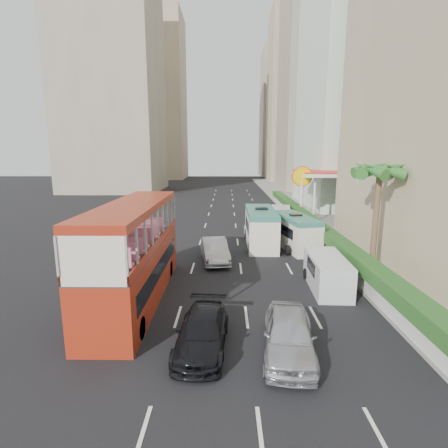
{
  "coord_description": "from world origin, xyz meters",
  "views": [
    {
      "loc": [
        -1.31,
        -17.07,
        7.47
      ],
      "look_at": [
        -1.5,
        4.0,
        3.2
      ],
      "focal_mm": 28.0,
      "sensor_mm": 36.0,
      "label": 1
    }
  ],
  "objects_px": {
    "car_silver_lane_b": "(288,354)",
    "van_asset": "(258,238)",
    "palm_tree": "(376,221)",
    "double_decker_bus": "(135,252)",
    "minibus_near": "(261,228)",
    "panel_van_far": "(280,217)",
    "panel_van_near": "(327,273)",
    "minibus_far": "(295,232)",
    "shell_station": "(325,195)",
    "car_black": "(202,348)",
    "car_silver_lane_a": "(215,261)"
  },
  "relations": [
    {
      "from": "palm_tree",
      "to": "double_decker_bus",
      "type": "bearing_deg",
      "value": -163.84
    },
    {
      "from": "van_asset",
      "to": "panel_van_far",
      "type": "height_order",
      "value": "panel_van_far"
    },
    {
      "from": "minibus_near",
      "to": "car_silver_lane_b",
      "type": "bearing_deg",
      "value": -91.23
    },
    {
      "from": "double_decker_bus",
      "to": "van_asset",
      "type": "bearing_deg",
      "value": 60.73
    },
    {
      "from": "car_silver_lane_b",
      "to": "shell_station",
      "type": "distance_m",
      "value": 29.57
    },
    {
      "from": "panel_van_near",
      "to": "shell_station",
      "type": "xyz_separation_m",
      "value": [
        5.7,
        21.42,
        1.84
      ]
    },
    {
      "from": "double_decker_bus",
      "to": "minibus_far",
      "type": "distance_m",
      "value": 14.35
    },
    {
      "from": "minibus_far",
      "to": "shell_station",
      "type": "bearing_deg",
      "value": 53.71
    },
    {
      "from": "car_silver_lane_a",
      "to": "panel_van_far",
      "type": "relative_size",
      "value": 0.98
    },
    {
      "from": "van_asset",
      "to": "car_silver_lane_b",
      "type": "bearing_deg",
      "value": -94.89
    },
    {
      "from": "car_silver_lane_a",
      "to": "car_silver_lane_b",
      "type": "height_order",
      "value": "car_silver_lane_b"
    },
    {
      "from": "car_black",
      "to": "minibus_far",
      "type": "height_order",
      "value": "minibus_far"
    },
    {
      "from": "van_asset",
      "to": "shell_station",
      "type": "distance_m",
      "value": 13.19
    },
    {
      "from": "double_decker_bus",
      "to": "panel_van_near",
      "type": "xyz_separation_m",
      "value": [
        10.3,
        1.58,
        -1.62
      ]
    },
    {
      "from": "panel_van_far",
      "to": "double_decker_bus",
      "type": "bearing_deg",
      "value": -110.05
    },
    {
      "from": "minibus_near",
      "to": "panel_van_far",
      "type": "bearing_deg",
      "value": 70.42
    },
    {
      "from": "double_decker_bus",
      "to": "minibus_far",
      "type": "bearing_deg",
      "value": 44.99
    },
    {
      "from": "palm_tree",
      "to": "shell_station",
      "type": "bearing_deg",
      "value": 83.4
    },
    {
      "from": "van_asset",
      "to": "shell_station",
      "type": "xyz_separation_m",
      "value": [
        8.53,
        9.68,
        2.75
      ]
    },
    {
      "from": "minibus_far",
      "to": "minibus_near",
      "type": "bearing_deg",
      "value": 149.93
    },
    {
      "from": "minibus_near",
      "to": "palm_tree",
      "type": "xyz_separation_m",
      "value": [
        6.33,
        -6.99,
        1.89
      ]
    },
    {
      "from": "palm_tree",
      "to": "van_asset",
      "type": "bearing_deg",
      "value": 124.2
    },
    {
      "from": "panel_van_near",
      "to": "car_silver_lane_b",
      "type": "bearing_deg",
      "value": -113.85
    },
    {
      "from": "van_asset",
      "to": "shell_station",
      "type": "height_order",
      "value": "shell_station"
    },
    {
      "from": "double_decker_bus",
      "to": "panel_van_near",
      "type": "bearing_deg",
      "value": 8.73
    },
    {
      "from": "minibus_near",
      "to": "panel_van_near",
      "type": "xyz_separation_m",
      "value": [
        2.83,
        -9.4,
        -0.58
      ]
    },
    {
      "from": "car_silver_lane_b",
      "to": "car_black",
      "type": "relative_size",
      "value": 1.01
    },
    {
      "from": "car_silver_lane_b",
      "to": "van_asset",
      "type": "height_order",
      "value": "car_silver_lane_b"
    },
    {
      "from": "shell_station",
      "to": "car_black",
      "type": "bearing_deg",
      "value": -113.93
    },
    {
      "from": "car_black",
      "to": "panel_van_near",
      "type": "height_order",
      "value": "panel_van_near"
    },
    {
      "from": "van_asset",
      "to": "minibus_far",
      "type": "bearing_deg",
      "value": -54.0
    },
    {
      "from": "car_silver_lane_a",
      "to": "double_decker_bus",
      "type": "bearing_deg",
      "value": -128.47
    },
    {
      "from": "car_black",
      "to": "panel_van_far",
      "type": "relative_size",
      "value": 0.95
    },
    {
      "from": "van_asset",
      "to": "minibus_far",
      "type": "distance_m",
      "value": 4.37
    },
    {
      "from": "van_asset",
      "to": "panel_van_near",
      "type": "bearing_deg",
      "value": -79.92
    },
    {
      "from": "double_decker_bus",
      "to": "minibus_far",
      "type": "xyz_separation_m",
      "value": [
        10.11,
        10.11,
        -1.21
      ]
    },
    {
      "from": "car_black",
      "to": "palm_tree",
      "type": "distance_m",
      "value": 13.7
    },
    {
      "from": "car_silver_lane_a",
      "to": "van_asset",
      "type": "distance_m",
      "value": 7.64
    },
    {
      "from": "palm_tree",
      "to": "car_black",
      "type": "bearing_deg",
      "value": -139.33
    },
    {
      "from": "minibus_near",
      "to": "palm_tree",
      "type": "distance_m",
      "value": 9.62
    },
    {
      "from": "panel_van_near",
      "to": "palm_tree",
      "type": "height_order",
      "value": "palm_tree"
    },
    {
      "from": "panel_van_far",
      "to": "palm_tree",
      "type": "height_order",
      "value": "palm_tree"
    },
    {
      "from": "minibus_far",
      "to": "shell_station",
      "type": "relative_size",
      "value": 0.74
    },
    {
      "from": "car_silver_lane_a",
      "to": "panel_van_far",
      "type": "bearing_deg",
      "value": 53.52
    },
    {
      "from": "panel_van_far",
      "to": "palm_tree",
      "type": "xyz_separation_m",
      "value": [
        3.57,
        -14.59,
        2.41
      ]
    },
    {
      "from": "panel_van_far",
      "to": "panel_van_near",
      "type": "bearing_deg",
      "value": -80.99
    },
    {
      "from": "car_silver_lane_a",
      "to": "minibus_near",
      "type": "bearing_deg",
      "value": 41.89
    },
    {
      "from": "car_silver_lane_a",
      "to": "car_black",
      "type": "distance_m",
      "value": 11.26
    },
    {
      "from": "car_silver_lane_a",
      "to": "minibus_near",
      "type": "height_order",
      "value": "minibus_near"
    },
    {
      "from": "minibus_near",
      "to": "panel_van_far",
      "type": "relative_size",
      "value": 1.38
    }
  ]
}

